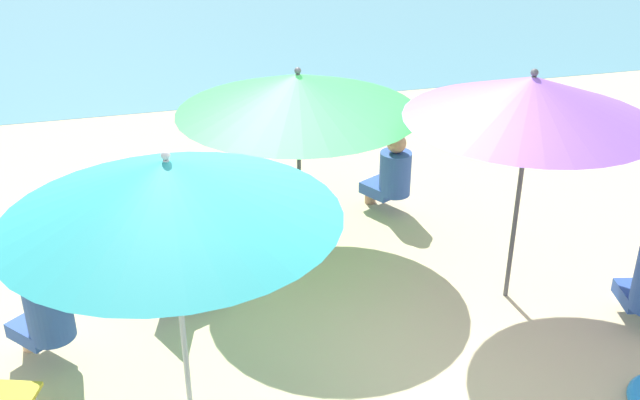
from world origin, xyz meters
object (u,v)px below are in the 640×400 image
umbrella_green (298,93)px  umbrella_purple (531,98)px  umbrella_teal (169,190)px  person_b (45,307)px  beach_chair_b (177,269)px  person_a (392,174)px

umbrella_green → umbrella_purple: umbrella_purple is taller
umbrella_green → umbrella_teal: 2.32m
umbrella_green → person_b: umbrella_green is taller
umbrella_green → beach_chair_b: bearing=-150.8°
umbrella_teal → umbrella_purple: bearing=12.6°
umbrella_green → umbrella_purple: 2.03m
person_b → umbrella_purple: bearing=-131.5°
beach_chair_b → person_b: (-1.00, -0.56, 0.17)m
umbrella_green → umbrella_teal: (-1.28, -1.93, 0.10)m
umbrella_teal → person_b: 1.64m
umbrella_green → person_a: bearing=23.0°
umbrella_green → beach_chair_b: umbrella_green is taller
person_a → beach_chair_b: bearing=88.4°
umbrella_teal → person_b: size_ratio=2.15×
umbrella_teal → beach_chair_b: bearing=87.5°
umbrella_purple → umbrella_teal: umbrella_purple is taller
person_a → person_b: (-3.32, -1.72, 0.07)m
umbrella_green → beach_chair_b: size_ratio=3.27×
umbrella_green → beach_chair_b: 1.86m
umbrella_purple → beach_chair_b: (-2.75, 0.62, -1.46)m
umbrella_teal → person_a: 3.60m
umbrella_green → umbrella_teal: size_ratio=1.01×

